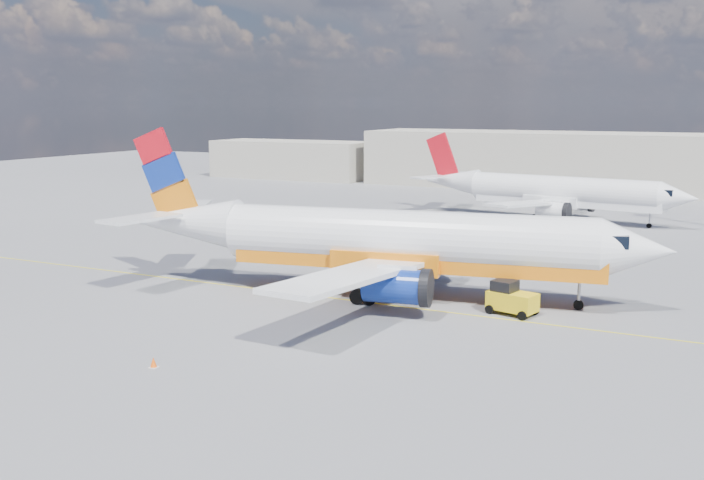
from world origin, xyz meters
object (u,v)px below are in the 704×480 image
at_px(main_jet, 390,242).
at_px(gse_tug, 511,299).
at_px(traffic_cone, 153,363).
at_px(second_jet, 554,192).

distance_m(main_jet, gse_tug, 8.52).
xyz_separation_m(main_jet, gse_tug, (8.07, -0.81, -2.61)).
bearing_deg(main_jet, traffic_cone, -113.68).
bearing_deg(main_jet, gse_tug, -15.39).
bearing_deg(gse_tug, traffic_cone, -112.90).
xyz_separation_m(main_jet, second_jet, (2.26, 37.89, -0.57)).
distance_m(main_jet, traffic_cone, 18.24).
height_order(main_jet, traffic_cone, main_jet).
bearing_deg(gse_tug, second_jet, 112.48).
bearing_deg(traffic_cone, main_jet, 75.96).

